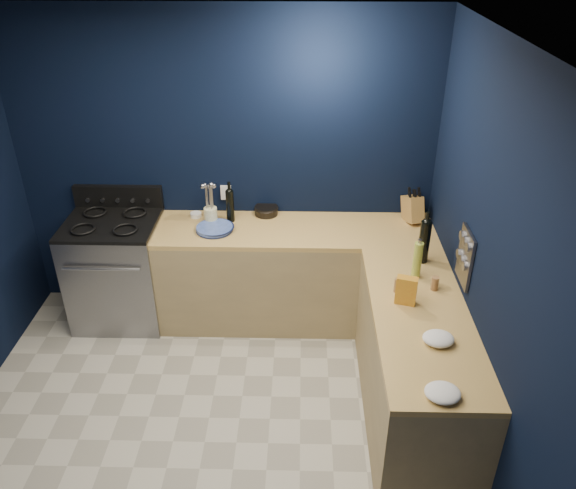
{
  "coord_description": "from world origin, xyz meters",
  "views": [
    {
      "loc": [
        0.64,
        -2.69,
        3.13
      ],
      "look_at": [
        0.55,
        1.0,
        1.0
      ],
      "focal_mm": 35.48,
      "sensor_mm": 36.0,
      "label": 1
    }
  ],
  "objects_px": {
    "utensil_crock": "(211,215)",
    "crouton_bag": "(406,290)",
    "gas_range": "(119,272)",
    "plate_stack": "(215,229)",
    "knife_block": "(413,209)"
  },
  "relations": [
    {
      "from": "plate_stack",
      "to": "knife_block",
      "type": "distance_m",
      "value": 1.66
    },
    {
      "from": "plate_stack",
      "to": "crouton_bag",
      "type": "bearing_deg",
      "value": -34.69
    },
    {
      "from": "gas_range",
      "to": "crouton_bag",
      "type": "height_order",
      "value": "crouton_bag"
    },
    {
      "from": "gas_range",
      "to": "crouton_bag",
      "type": "distance_m",
      "value": 2.54
    },
    {
      "from": "utensil_crock",
      "to": "crouton_bag",
      "type": "relative_size",
      "value": 0.69
    },
    {
      "from": "gas_range",
      "to": "utensil_crock",
      "type": "distance_m",
      "value": 0.97
    },
    {
      "from": "plate_stack",
      "to": "utensil_crock",
      "type": "relative_size",
      "value": 2.17
    },
    {
      "from": "utensil_crock",
      "to": "crouton_bag",
      "type": "distance_m",
      "value": 1.83
    },
    {
      "from": "utensil_crock",
      "to": "knife_block",
      "type": "relative_size",
      "value": 0.64
    },
    {
      "from": "utensil_crock",
      "to": "crouton_bag",
      "type": "height_order",
      "value": "crouton_bag"
    },
    {
      "from": "utensil_crock",
      "to": "knife_block",
      "type": "bearing_deg",
      "value": 2.74
    },
    {
      "from": "plate_stack",
      "to": "utensil_crock",
      "type": "distance_m",
      "value": 0.15
    },
    {
      "from": "gas_range",
      "to": "knife_block",
      "type": "relative_size",
      "value": 4.25
    },
    {
      "from": "plate_stack",
      "to": "knife_block",
      "type": "bearing_deg",
      "value": 7.61
    },
    {
      "from": "gas_range",
      "to": "utensil_crock",
      "type": "bearing_deg",
      "value": 7.27
    }
  ]
}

